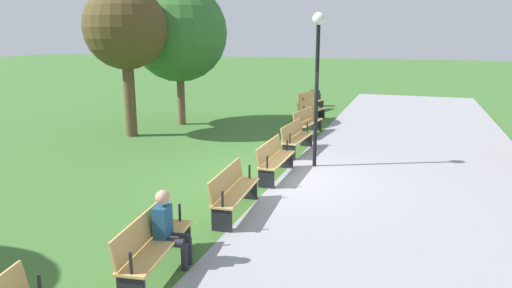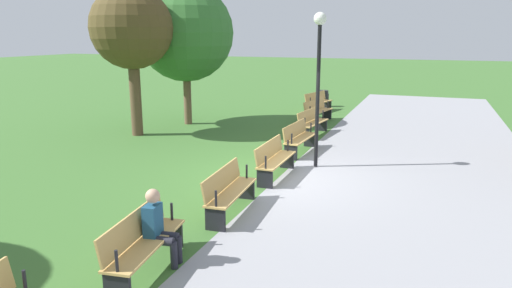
{
  "view_description": "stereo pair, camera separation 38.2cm",
  "coord_description": "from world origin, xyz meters",
  "px_view_note": "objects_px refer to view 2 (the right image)",
  "views": [
    {
      "loc": [
        10.5,
        3.02,
        3.43
      ],
      "look_at": [
        -0.0,
        -0.54,
        0.8
      ],
      "focal_mm": 32.38,
      "sensor_mm": 36.0,
      "label": 1
    },
    {
      "loc": [
        10.37,
        3.38,
        3.43
      ],
      "look_at": [
        -0.0,
        -0.54,
        0.8
      ],
      "focal_mm": 32.38,
      "sensor_mm": 36.0,
      "label": 2
    }
  ],
  "objects_px": {
    "bench_5": "(228,190)",
    "bench_3": "(299,137)",
    "bench_0": "(318,101)",
    "lamp_post": "(319,61)",
    "bench_4": "(274,158)",
    "bench_1": "(317,110)",
    "trash_bin": "(323,98)",
    "person_seated": "(159,225)",
    "bench_2": "(312,122)",
    "tree_1": "(185,33)",
    "tree_3": "(131,29)",
    "bench_6": "(142,241)"
  },
  "relations": [
    {
      "from": "bench_5",
      "to": "bench_3",
      "type": "bearing_deg",
      "value": 176.34
    },
    {
      "from": "bench_0",
      "to": "lamp_post",
      "type": "relative_size",
      "value": 0.48
    },
    {
      "from": "bench_0",
      "to": "bench_4",
      "type": "bearing_deg",
      "value": 21.96
    },
    {
      "from": "bench_1",
      "to": "trash_bin",
      "type": "bearing_deg",
      "value": -159.8
    },
    {
      "from": "bench_0",
      "to": "trash_bin",
      "type": "height_order",
      "value": "bench_0"
    },
    {
      "from": "person_seated",
      "to": "bench_2",
      "type": "bearing_deg",
      "value": 173.3
    },
    {
      "from": "bench_0",
      "to": "bench_1",
      "type": "bearing_deg",
      "value": 27.44
    },
    {
      "from": "bench_0",
      "to": "bench_2",
      "type": "relative_size",
      "value": 1.01
    },
    {
      "from": "bench_0",
      "to": "bench_4",
      "type": "relative_size",
      "value": 1.03
    },
    {
      "from": "bench_0",
      "to": "lamp_post",
      "type": "xyz_separation_m",
      "value": [
        8.86,
        2.05,
        2.3
      ]
    },
    {
      "from": "tree_1",
      "to": "tree_3",
      "type": "xyz_separation_m",
      "value": [
        2.48,
        -0.65,
        0.12
      ]
    },
    {
      "from": "bench_1",
      "to": "bench_2",
      "type": "height_order",
      "value": "same"
    },
    {
      "from": "person_seated",
      "to": "tree_1",
      "type": "xyz_separation_m",
      "value": [
        -10.31,
        -5.19,
        2.86
      ]
    },
    {
      "from": "bench_2",
      "to": "bench_3",
      "type": "bearing_deg",
      "value": 12.81
    },
    {
      "from": "bench_0",
      "to": "trash_bin",
      "type": "distance_m",
      "value": 1.67
    },
    {
      "from": "bench_0",
      "to": "bench_1",
      "type": "distance_m",
      "value": 2.56
    },
    {
      "from": "trash_bin",
      "to": "bench_3",
      "type": "bearing_deg",
      "value": 8.16
    },
    {
      "from": "bench_2",
      "to": "bench_5",
      "type": "height_order",
      "value": "same"
    },
    {
      "from": "bench_4",
      "to": "tree_1",
      "type": "relative_size",
      "value": 0.35
    },
    {
      "from": "bench_5",
      "to": "person_seated",
      "type": "relative_size",
      "value": 1.57
    },
    {
      "from": "bench_5",
      "to": "trash_bin",
      "type": "xyz_separation_m",
      "value": [
        -14.37,
        -1.33,
        -0.08
      ]
    },
    {
      "from": "person_seated",
      "to": "lamp_post",
      "type": "bearing_deg",
      "value": 163.71
    },
    {
      "from": "bench_4",
      "to": "bench_5",
      "type": "height_order",
      "value": "same"
    },
    {
      "from": "bench_5",
      "to": "tree_1",
      "type": "relative_size",
      "value": 0.35
    },
    {
      "from": "bench_1",
      "to": "bench_6",
      "type": "xyz_separation_m",
      "value": [
        12.75,
        0.41,
        0.0
      ]
    },
    {
      "from": "bench_0",
      "to": "bench_3",
      "type": "bearing_deg",
      "value": 23.79
    },
    {
      "from": "bench_0",
      "to": "bench_6",
      "type": "bearing_deg",
      "value": 18.31
    },
    {
      "from": "bench_3",
      "to": "bench_4",
      "type": "bearing_deg",
      "value": 5.49
    },
    {
      "from": "bench_1",
      "to": "bench_0",
      "type": "bearing_deg",
      "value": -156.22
    },
    {
      "from": "bench_5",
      "to": "person_seated",
      "type": "height_order",
      "value": "person_seated"
    },
    {
      "from": "bench_4",
      "to": "lamp_post",
      "type": "distance_m",
      "value": 2.73
    },
    {
      "from": "bench_1",
      "to": "bench_6",
      "type": "distance_m",
      "value": 12.76
    },
    {
      "from": "bench_0",
      "to": "bench_6",
      "type": "height_order",
      "value": "same"
    },
    {
      "from": "bench_1",
      "to": "lamp_post",
      "type": "xyz_separation_m",
      "value": [
        6.36,
        1.48,
        2.3
      ]
    },
    {
      "from": "lamp_post",
      "to": "tree_1",
      "type": "bearing_deg",
      "value": -124.3
    },
    {
      "from": "tree_1",
      "to": "lamp_post",
      "type": "bearing_deg",
      "value": 55.7
    },
    {
      "from": "bench_4",
      "to": "person_seated",
      "type": "bearing_deg",
      "value": -2.58
    },
    {
      "from": "bench_3",
      "to": "lamp_post",
      "type": "bearing_deg",
      "value": 36.5
    },
    {
      "from": "tree_3",
      "to": "bench_4",
      "type": "bearing_deg",
      "value": 63.68
    },
    {
      "from": "bench_2",
      "to": "bench_4",
      "type": "relative_size",
      "value": 1.02
    },
    {
      "from": "bench_6",
      "to": "tree_3",
      "type": "bearing_deg",
      "value": -152.08
    },
    {
      "from": "bench_1",
      "to": "lamp_post",
      "type": "height_order",
      "value": "lamp_post"
    },
    {
      "from": "bench_0",
      "to": "bench_5",
      "type": "xyz_separation_m",
      "value": [
        12.7,
        1.22,
        0.0
      ]
    },
    {
      "from": "tree_3",
      "to": "tree_1",
      "type": "bearing_deg",
      "value": 165.39
    },
    {
      "from": "bench_3",
      "to": "bench_6",
      "type": "height_order",
      "value": "same"
    },
    {
      "from": "bench_0",
      "to": "tree_3",
      "type": "distance_m",
      "value": 9.14
    },
    {
      "from": "bench_6",
      "to": "trash_bin",
      "type": "distance_m",
      "value": 16.95
    },
    {
      "from": "bench_4",
      "to": "person_seated",
      "type": "xyz_separation_m",
      "value": [
        4.83,
        -0.22,
        0.16
      ]
    },
    {
      "from": "tree_1",
      "to": "lamp_post",
      "type": "xyz_separation_m",
      "value": [
        4.2,
        6.15,
        -0.72
      ]
    },
    {
      "from": "bench_3",
      "to": "bench_6",
      "type": "relative_size",
      "value": 0.99
    }
  ]
}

